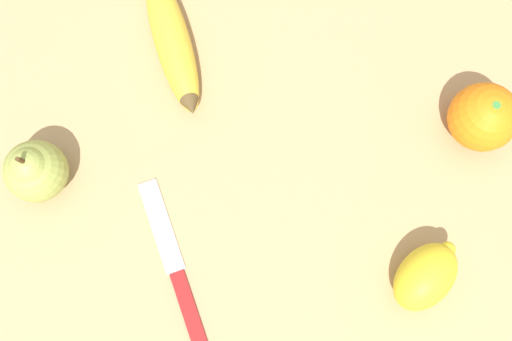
% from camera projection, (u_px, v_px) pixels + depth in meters
% --- Properties ---
extents(ground_plane, '(3.00, 3.00, 0.00)m').
position_uv_depth(ground_plane, '(268.00, 144.00, 0.70)').
color(ground_plane, tan).
extents(banana, '(0.21, 0.08, 0.04)m').
position_uv_depth(banana, '(172.00, 41.00, 0.71)').
color(banana, gold).
rests_on(banana, ground_plane).
extents(orange, '(0.08, 0.08, 0.08)m').
position_uv_depth(orange, '(483.00, 117.00, 0.67)').
color(orange, orange).
rests_on(orange, ground_plane).
extents(pear, '(0.07, 0.07, 0.09)m').
position_uv_depth(pear, '(35.00, 170.00, 0.66)').
color(pear, '#99A84C').
rests_on(pear, ground_plane).
extents(lemon, '(0.08, 0.10, 0.06)m').
position_uv_depth(lemon, '(426.00, 276.00, 0.64)').
color(lemon, yellow).
rests_on(lemon, ground_plane).
extents(paring_knife, '(0.20, 0.05, 0.01)m').
position_uv_depth(paring_knife, '(175.00, 268.00, 0.67)').
color(paring_knife, silver).
rests_on(paring_knife, ground_plane).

